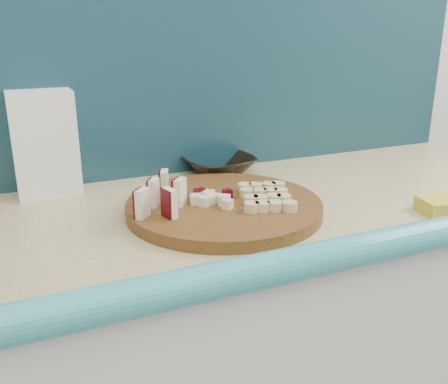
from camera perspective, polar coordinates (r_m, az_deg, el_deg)
name	(u,v)px	position (r m, az deg, el deg)	size (l,w,h in m)	color
backsplash	(78,79)	(1.23, -16.37, 12.25)	(2.20, 0.02, 0.50)	teal
cutting_board	(224,207)	(1.03, 0.00, -1.71)	(0.40, 0.40, 0.03)	#492A0F
apple_wedges	(161,195)	(0.99, -7.16, -0.30)	(0.11, 0.16, 0.06)	#F4E7C3
apple_chunks	(212,197)	(1.03, -1.43, -0.54)	(0.07, 0.07, 0.02)	beige
banana_slices	(266,196)	(1.03, 4.82, -0.49)	(0.14, 0.17, 0.02)	#D6C182
brown_bowl	(219,165)	(1.31, -0.59, 3.16)	(0.18, 0.18, 0.04)	black
flour_bag	(44,143)	(1.20, -19.83, 5.25)	(0.14, 0.10, 0.23)	white
sponge	(444,205)	(1.13, 23.84, -1.39)	(0.10, 0.07, 0.03)	yellow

